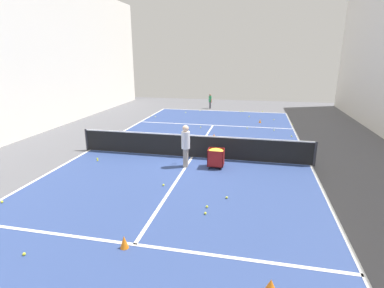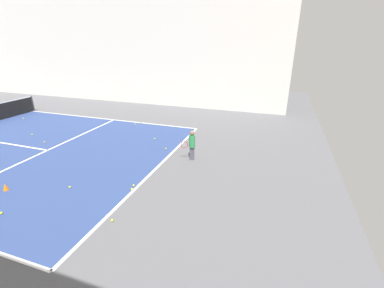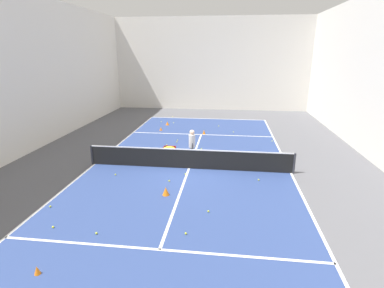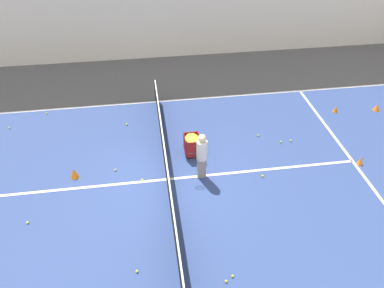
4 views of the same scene
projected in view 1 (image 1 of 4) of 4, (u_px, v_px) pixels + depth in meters
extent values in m
plane|color=#5B5B60|center=(192.00, 157.00, 12.80)|extent=(35.68, 35.68, 0.00)
cube|color=navy|center=(192.00, 157.00, 12.80)|extent=(9.65, 22.95, 0.00)
cube|color=white|center=(222.00, 111.00, 23.56)|extent=(9.65, 0.10, 0.00)
cube|color=white|center=(311.00, 166.00, 11.83)|extent=(0.10, 22.95, 0.00)
cube|color=white|center=(90.00, 150.00, 13.77)|extent=(0.10, 22.95, 0.00)
cube|color=white|center=(213.00, 125.00, 18.72)|extent=(9.65, 0.10, 0.00)
cube|color=white|center=(135.00, 244.00, 6.88)|extent=(9.65, 0.10, 0.00)
cube|color=white|center=(192.00, 157.00, 12.80)|extent=(0.10, 12.62, 0.00)
cylinder|color=#2D2D33|center=(315.00, 154.00, 11.67)|extent=(0.10, 0.10, 0.99)
cylinder|color=#2D2D33|center=(87.00, 140.00, 13.65)|extent=(0.10, 0.10, 0.99)
cube|color=black|center=(192.00, 147.00, 12.66)|extent=(9.75, 0.03, 0.92)
cube|color=white|center=(192.00, 135.00, 12.53)|extent=(9.75, 0.04, 0.05)
cube|color=#4C4C56|center=(210.00, 105.00, 24.66)|extent=(0.17, 0.22, 0.54)
cylinder|color=#2D8C4C|center=(210.00, 99.00, 24.51)|extent=(0.31, 0.31, 0.48)
sphere|color=#846047|center=(210.00, 95.00, 24.42)|extent=(0.18, 0.18, 0.18)
torus|color=#B22D2D|center=(211.00, 101.00, 24.27)|extent=(0.12, 0.27, 0.28)
cube|color=gray|center=(186.00, 157.00, 11.65)|extent=(0.17, 0.27, 0.74)
cylinder|color=silver|center=(186.00, 140.00, 11.45)|extent=(0.34, 0.34, 0.66)
sphere|color=beige|center=(186.00, 128.00, 11.32)|extent=(0.25, 0.25, 0.25)
torus|color=black|center=(186.00, 142.00, 11.83)|extent=(0.03, 0.28, 0.28)
cube|color=maroon|center=(216.00, 165.00, 11.62)|extent=(0.61, 0.51, 0.02)
cube|color=maroon|center=(217.00, 155.00, 11.76)|extent=(0.61, 0.02, 0.63)
cube|color=maroon|center=(215.00, 159.00, 11.30)|extent=(0.61, 0.02, 0.63)
cube|color=maroon|center=(224.00, 158.00, 11.47)|extent=(0.02, 0.51, 0.63)
cube|color=maroon|center=(208.00, 157.00, 11.59)|extent=(0.02, 0.51, 0.63)
ellipsoid|color=yellow|center=(216.00, 151.00, 11.46)|extent=(0.57, 0.47, 0.16)
cylinder|color=black|center=(222.00, 165.00, 11.76)|extent=(0.05, 0.05, 0.11)
cylinder|color=black|center=(211.00, 164.00, 11.84)|extent=(0.05, 0.05, 0.11)
cylinder|color=black|center=(221.00, 168.00, 11.42)|extent=(0.05, 0.05, 0.11)
cylinder|color=black|center=(210.00, 167.00, 11.51)|extent=(0.05, 0.05, 0.11)
cone|color=orange|center=(214.00, 137.00, 15.38)|extent=(0.28, 0.28, 0.34)
cone|color=orange|center=(271.00, 285.00, 5.51)|extent=(0.21, 0.21, 0.24)
cone|color=orange|center=(260.00, 121.00, 19.37)|extent=(0.16, 0.16, 0.23)
cone|color=orange|center=(124.00, 242.00, 6.72)|extent=(0.20, 0.20, 0.30)
sphere|color=yellow|center=(163.00, 185.00, 9.98)|extent=(0.07, 0.07, 0.07)
sphere|color=yellow|center=(274.00, 120.00, 20.18)|extent=(0.07, 0.07, 0.07)
sphere|color=yellow|center=(131.00, 145.00, 14.41)|extent=(0.07, 0.07, 0.07)
sphere|color=yellow|center=(98.00, 160.00, 12.33)|extent=(0.07, 0.07, 0.07)
sphere|color=yellow|center=(186.00, 112.00, 22.78)|extent=(0.07, 0.07, 0.07)
sphere|color=yellow|center=(292.00, 136.00, 16.01)|extent=(0.07, 0.07, 0.07)
sphere|color=yellow|center=(240.00, 111.00, 23.16)|extent=(0.07, 0.07, 0.07)
sphere|color=yellow|center=(249.00, 116.00, 21.24)|extent=(0.07, 0.07, 0.07)
sphere|color=yellow|center=(207.00, 207.00, 8.54)|extent=(0.07, 0.07, 0.07)
sphere|color=yellow|center=(269.00, 153.00, 13.30)|extent=(0.07, 0.07, 0.07)
sphere|color=yellow|center=(24.00, 254.00, 6.50)|extent=(0.07, 0.07, 0.07)
sphere|color=yellow|center=(201.00, 127.00, 18.05)|extent=(0.07, 0.07, 0.07)
sphere|color=yellow|center=(292.00, 124.00, 18.86)|extent=(0.07, 0.07, 0.07)
sphere|color=yellow|center=(197.00, 151.00, 13.51)|extent=(0.07, 0.07, 0.07)
sphere|color=yellow|center=(213.00, 147.00, 14.19)|extent=(0.07, 0.07, 0.07)
sphere|color=yellow|center=(185.00, 132.00, 16.82)|extent=(0.07, 0.07, 0.07)
sphere|color=yellow|center=(205.00, 213.00, 8.18)|extent=(0.07, 0.07, 0.07)
sphere|color=yellow|center=(274.00, 130.00, 17.35)|extent=(0.07, 0.07, 0.07)
sphere|color=yellow|center=(155.00, 117.00, 21.18)|extent=(0.07, 0.07, 0.07)
sphere|color=yellow|center=(247.00, 128.00, 17.81)|extent=(0.07, 0.07, 0.07)
sphere|color=yellow|center=(263.00, 111.00, 23.17)|extent=(0.07, 0.07, 0.07)
sphere|color=yellow|center=(227.00, 197.00, 9.09)|extent=(0.07, 0.07, 0.07)
sphere|color=yellow|center=(2.00, 202.00, 8.82)|extent=(0.07, 0.07, 0.07)
sphere|color=yellow|center=(97.00, 159.00, 12.53)|extent=(0.07, 0.07, 0.07)
sphere|color=yellow|center=(243.00, 111.00, 23.17)|extent=(0.07, 0.07, 0.07)
sphere|color=yellow|center=(200.00, 111.00, 23.53)|extent=(0.07, 0.07, 0.07)
sphere|color=yellow|center=(151.00, 116.00, 21.40)|extent=(0.07, 0.07, 0.07)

